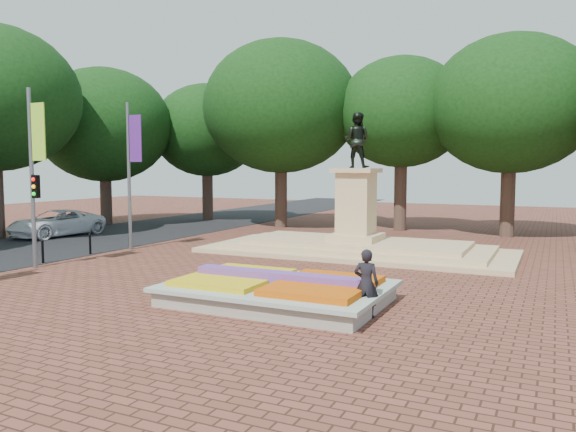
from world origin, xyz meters
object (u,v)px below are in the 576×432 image
Objects in this scene: monument at (356,234)px; pedestrian at (366,283)px; van at (56,223)px; flower_bed at (278,290)px.

monument reaches higher than pedestrian.
van is 2.99× the size of pedestrian.
monument is 11.07m from pedestrian.
pedestrian is at bearing -69.88° from monument.
pedestrian reaches higher than flower_bed.
monument reaches higher than flower_bed.
monument is (-1.03, 10.00, 0.50)m from flower_bed.
flower_bed is 3.47× the size of pedestrian.
van is at bearing -27.67° from pedestrian.
flower_bed is 0.45× the size of monument.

